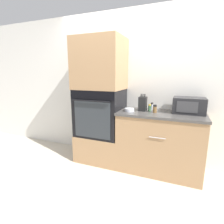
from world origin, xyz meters
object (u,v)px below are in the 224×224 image
object	(u,v)px
bowl	(129,110)
condiment_jar_mid	(152,106)
microwave	(189,105)
knife_block	(143,104)
condiment_jar_near	(155,109)
condiment_jar_far	(150,108)
wall_oven	(100,112)

from	to	relation	value
bowl	condiment_jar_mid	bearing A→B (deg)	40.44
microwave	knife_block	world-z (taller)	knife_block
condiment_jar_near	condiment_jar_far	size ratio (longest dim) A/B	1.10
wall_oven	condiment_jar_far	bearing A→B (deg)	4.05
wall_oven	condiment_jar_mid	xyz separation A→B (m)	(0.82, 0.17, 0.13)
knife_block	microwave	bearing A→B (deg)	5.87
microwave	condiment_jar_mid	distance (m)	0.54
wall_oven	condiment_jar_far	size ratio (longest dim) A/B	7.37
microwave	bowl	world-z (taller)	microwave
condiment_jar_mid	condiment_jar_far	xyz separation A→B (m)	(-0.02, -0.11, -0.00)
wall_oven	knife_block	bearing A→B (deg)	3.41
microwave	knife_block	distance (m)	0.66
wall_oven	condiment_jar_far	world-z (taller)	wall_oven
condiment_jar_near	condiment_jar_mid	world-z (taller)	condiment_jar_near
wall_oven	microwave	bearing A→B (deg)	4.60
condiment_jar_mid	condiment_jar_far	distance (m)	0.11
bowl	condiment_jar_far	world-z (taller)	condiment_jar_far
microwave	condiment_jar_mid	bearing A→B (deg)	173.66
condiment_jar_near	condiment_jar_far	bearing A→B (deg)	137.70
wall_oven	condiment_jar_mid	size ratio (longest dim) A/B	6.82
condiment_jar_near	condiment_jar_far	xyz separation A→B (m)	(-0.09, 0.08, -0.01)
microwave	condiment_jar_far	bearing A→B (deg)	-174.59
condiment_jar_mid	bowl	bearing A→B (deg)	-139.56
knife_block	condiment_jar_mid	xyz separation A→B (m)	(0.12, 0.13, -0.05)
microwave	condiment_jar_near	xyz separation A→B (m)	(-0.46, -0.13, -0.06)
condiment_jar_far	wall_oven	bearing A→B (deg)	-175.95
condiment_jar_far	microwave	bearing A→B (deg)	5.41
bowl	microwave	bearing A→B (deg)	13.03
wall_oven	knife_block	xyz separation A→B (m)	(0.70, 0.04, 0.18)
wall_oven	condiment_jar_mid	bearing A→B (deg)	11.53
wall_oven	condiment_jar_near	size ratio (longest dim) A/B	6.70
bowl	wall_oven	bearing A→B (deg)	171.23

